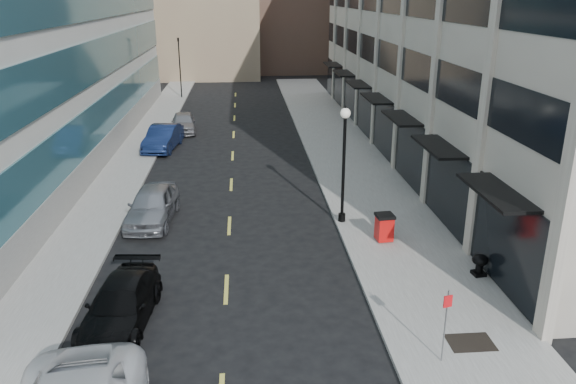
{
  "coord_description": "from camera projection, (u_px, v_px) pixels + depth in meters",
  "views": [
    {
      "loc": [
        0.81,
        -10.43,
        10.33
      ],
      "look_at": [
        2.55,
        11.26,
        2.58
      ],
      "focal_mm": 35.0,
      "sensor_mm": 36.0,
      "label": 1
    }
  ],
  "objects": [
    {
      "name": "sidewalk_right",
      "position": [
        361.0,
        180.0,
        32.51
      ],
      "size": [
        5.0,
        80.0,
        0.15
      ],
      "primitive_type": "cube",
      "color": "gray",
      "rests_on": "ground"
    },
    {
      "name": "building_right",
      "position": [
        487.0,
        14.0,
        36.8
      ],
      "size": [
        15.3,
        46.5,
        18.25
      ],
      "color": "beige",
      "rests_on": "ground"
    },
    {
      "name": "car_silver_sedan",
      "position": [
        152.0,
        205.0,
        26.53
      ],
      "size": [
        2.33,
        5.09,
        1.69
      ],
      "primitive_type": "imported",
      "rotation": [
        0.0,
        0.0,
        -0.07
      ],
      "color": "gray",
      "rests_on": "ground"
    },
    {
      "name": "road_centerline",
      "position": [
        230.0,
        203.0,
        29.16
      ],
      "size": [
        0.15,
        68.2,
        0.01
      ],
      "color": "#D8CC4C",
      "rests_on": "ground"
    },
    {
      "name": "car_blue_sedan",
      "position": [
        163.0,
        138.0,
        38.84
      ],
      "size": [
        2.45,
        5.27,
        1.67
      ],
      "primitive_type": "imported",
      "rotation": [
        0.0,
        0.0,
        -0.14
      ],
      "color": "#122047",
      "rests_on": "ground"
    },
    {
      "name": "trash_bin",
      "position": [
        384.0,
        226.0,
        24.19
      ],
      "size": [
        0.82,
        0.88,
        1.22
      ],
      "rotation": [
        0.0,
        0.0,
        0.1
      ],
      "color": "red",
      "rests_on": "sidewalk_right"
    },
    {
      "name": "urn_planter",
      "position": [
        480.0,
        263.0,
        21.26
      ],
      "size": [
        0.62,
        0.62,
        0.85
      ],
      "rotation": [
        0.0,
        0.0,
        0.12
      ],
      "color": "black",
      "rests_on": "sidewalk_right"
    },
    {
      "name": "grate_far",
      "position": [
        470.0,
        342.0,
        17.28
      ],
      "size": [
        1.4,
        1.0,
        0.01
      ],
      "primitive_type": "cube",
      "color": "black",
      "rests_on": "sidewalk_right"
    },
    {
      "name": "car_grey_sedan",
      "position": [
        183.0,
        122.0,
        43.76
      ],
      "size": [
        2.22,
        4.64,
        1.53
      ],
      "primitive_type": "imported",
      "rotation": [
        0.0,
        0.0,
        0.09
      ],
      "color": "gray",
      "rests_on": "ground"
    },
    {
      "name": "sign_post",
      "position": [
        446.0,
        316.0,
        15.93
      ],
      "size": [
        0.27,
        0.09,
        2.33
      ],
      "rotation": [
        0.0,
        0.0,
        0.23
      ],
      "color": "slate",
      "rests_on": "sidewalk_right"
    },
    {
      "name": "car_black_pickup",
      "position": [
        121.0,
        305.0,
        18.34
      ],
      "size": [
        2.37,
        4.99,
        1.41
      ],
      "primitive_type": "imported",
      "rotation": [
        0.0,
        0.0,
        -0.08
      ],
      "color": "black",
      "rests_on": "ground"
    },
    {
      "name": "lamppost",
      "position": [
        344.0,
        155.0,
        25.41
      ],
      "size": [
        0.46,
        0.46,
        5.5
      ],
      "color": "black",
      "rests_on": "sidewalk_right"
    },
    {
      "name": "sidewalk_left",
      "position": [
        115.0,
        186.0,
        31.46
      ],
      "size": [
        3.0,
        80.0,
        0.15
      ],
      "primitive_type": "cube",
      "color": "gray",
      "rests_on": "ground"
    },
    {
      "name": "traffic_signal",
      "position": [
        178.0,
        42.0,
        55.93
      ],
      "size": [
        0.66,
        0.66,
        6.98
      ],
      "color": "black",
      "rests_on": "ground"
    }
  ]
}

